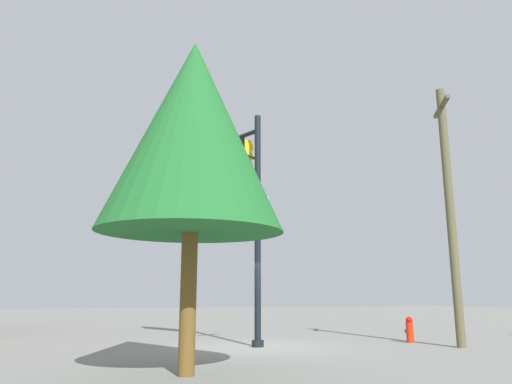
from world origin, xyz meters
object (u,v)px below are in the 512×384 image
Objects in this scene: utility_pole at (450,207)px; fire_hydrant at (410,330)px; tree_mid at (193,134)px; signal_pole_assembly at (223,177)px.

utility_pole is 4.29m from fire_hydrant.
utility_pole is at bearing -172.43° from fire_hydrant.
tree_mid reaches higher than fire_hydrant.
signal_pole_assembly is at bearing -24.75° from tree_mid.
tree_mid is (-1.99, 8.92, 0.55)m from utility_pole.
fire_hydrant is 10.47m from tree_mid.
signal_pole_assembly is at bearing 67.18° from fire_hydrant.
fire_hydrant is 0.12× the size of tree_mid.
utility_pole is at bearing -77.41° from tree_mid.
utility_pole is at bearing -125.93° from signal_pole_assembly.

